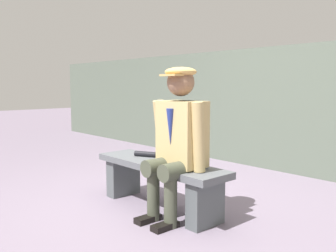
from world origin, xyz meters
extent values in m
plane|color=slate|center=(0.00, 0.00, 0.00)|extent=(30.00, 30.00, 0.00)
cube|color=#595C61|center=(0.00, 0.00, 0.42)|extent=(1.49, 0.41, 0.06)
cube|color=#505659|center=(-0.59, 0.00, 0.20)|extent=(0.14, 0.35, 0.39)
cube|color=#505659|center=(0.59, 0.00, 0.20)|extent=(0.14, 0.35, 0.39)
cube|color=tan|center=(-0.31, 0.00, 0.75)|extent=(0.40, 0.27, 0.57)
cylinder|color=#1E2338|center=(-0.31, 0.00, 1.01)|extent=(0.22, 0.22, 0.06)
cone|color=navy|center=(-0.31, 0.14, 0.82)|extent=(0.07, 0.07, 0.31)
sphere|color=#8C664C|center=(-0.31, 0.02, 1.20)|extent=(0.24, 0.24, 0.24)
ellipsoid|color=tan|center=(-0.31, 0.02, 1.29)|extent=(0.27, 0.27, 0.08)
cube|color=tan|center=(-0.31, 0.13, 1.26)|extent=(0.19, 0.11, 0.02)
cylinder|color=#454A3A|center=(-0.42, 0.12, 0.47)|extent=(0.15, 0.41, 0.15)
cylinder|color=#454A3A|center=(-0.42, 0.24, 0.23)|extent=(0.11, 0.11, 0.47)
cube|color=black|center=(-0.42, 0.30, 0.03)|extent=(0.10, 0.24, 0.05)
cylinder|color=tan|center=(-0.54, 0.04, 0.75)|extent=(0.10, 0.14, 0.58)
cylinder|color=#454A3A|center=(-0.20, 0.12, 0.47)|extent=(0.15, 0.41, 0.15)
cylinder|color=#454A3A|center=(-0.20, 0.24, 0.23)|extent=(0.11, 0.11, 0.47)
cube|color=black|center=(-0.20, 0.30, 0.03)|extent=(0.10, 0.24, 0.05)
cylinder|color=tan|center=(-0.08, 0.04, 0.75)|extent=(0.12, 0.19, 0.59)
cylinder|color=black|center=(0.28, -0.06, 0.48)|extent=(0.23, 0.15, 0.05)
cube|color=#596457|center=(0.00, -2.30, 0.85)|extent=(12.00, 0.24, 1.70)
camera|label=1|loc=(-2.55, 2.20, 1.17)|focal=38.84mm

